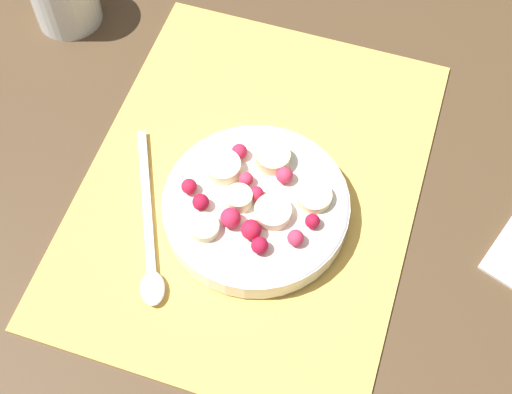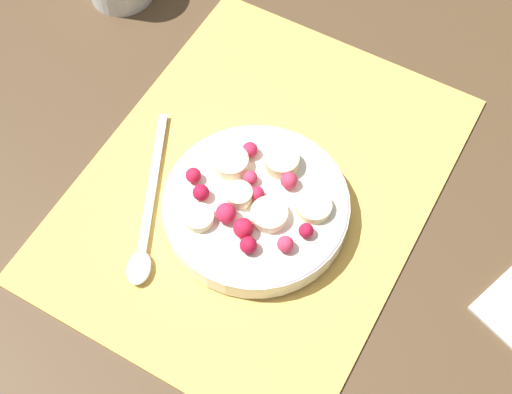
# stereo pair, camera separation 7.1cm
# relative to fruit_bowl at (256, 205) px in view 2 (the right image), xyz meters

# --- Properties ---
(ground_plane) EXTENTS (3.00, 3.00, 0.00)m
(ground_plane) POSITION_rel_fruit_bowl_xyz_m (-0.03, -0.02, -0.02)
(ground_plane) COLOR #4C3823
(placemat) EXTENTS (0.45, 0.35, 0.01)m
(placemat) POSITION_rel_fruit_bowl_xyz_m (-0.03, -0.02, -0.02)
(placemat) COLOR #E0B251
(placemat) RESTS_ON ground_plane
(fruit_bowl) EXTENTS (0.19, 0.19, 0.05)m
(fruit_bowl) POSITION_rel_fruit_bowl_xyz_m (0.00, 0.00, 0.00)
(fruit_bowl) COLOR white
(fruit_bowl) RESTS_ON placemat
(spoon) EXTENTS (0.19, 0.11, 0.01)m
(spoon) POSITION_rel_fruit_bowl_xyz_m (0.07, -0.09, -0.01)
(spoon) COLOR silver
(spoon) RESTS_ON placemat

